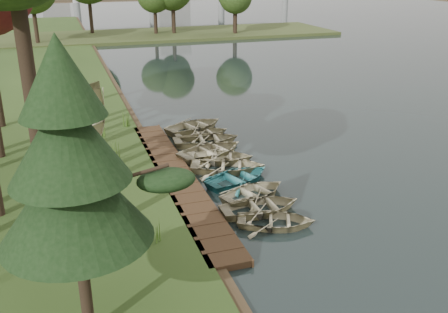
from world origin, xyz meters
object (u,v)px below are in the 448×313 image
object	(u,v)px
rowboat_2	(254,191)
pine_tree	(70,163)
stored_rowboat	(97,138)
rowboat_0	(276,219)
rowboat_1	(261,205)
boardwalk	(177,178)

from	to	relation	value
rowboat_2	pine_tree	distance (m)	11.39
pine_tree	stored_rowboat	bearing A→B (deg)	84.11
rowboat_0	pine_tree	xyz separation A→B (m)	(-7.43, -4.24, 4.94)
rowboat_0	rowboat_1	xyz separation A→B (m)	(-0.12, 1.28, 0.03)
boardwalk	rowboat_0	bearing A→B (deg)	-64.92
rowboat_1	stored_rowboat	bearing A→B (deg)	28.81
rowboat_0	stored_rowboat	world-z (taller)	stored_rowboat
stored_rowboat	pine_tree	world-z (taller)	pine_tree
rowboat_2	boardwalk	bearing A→B (deg)	24.98
rowboat_1	stored_rowboat	size ratio (longest dim) A/B	0.98
pine_tree	rowboat_1	bearing A→B (deg)	37.11
rowboat_0	rowboat_1	distance (m)	1.29
rowboat_2	stored_rowboat	xyz separation A→B (m)	(-5.98, 8.65, 0.28)
rowboat_1	rowboat_2	xyz separation A→B (m)	(0.28, 1.40, -0.02)
stored_rowboat	pine_tree	bearing A→B (deg)	-145.43
rowboat_2	stored_rowboat	bearing A→B (deg)	16.25
rowboat_0	stored_rowboat	xyz separation A→B (m)	(-5.82, 11.34, 0.29)
pine_tree	rowboat_2	bearing A→B (deg)	42.39
rowboat_1	rowboat_2	distance (m)	1.43
boardwalk	stored_rowboat	size ratio (longest dim) A/B	4.58
rowboat_0	rowboat_2	size ratio (longest dim) A/B	0.95
rowboat_1	pine_tree	xyz separation A→B (m)	(-7.30, -5.53, 4.91)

